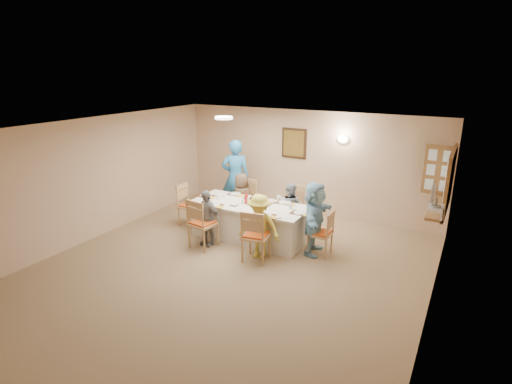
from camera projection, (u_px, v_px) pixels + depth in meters
The scene contains 49 objects.
ground at pixel (228, 271), 7.06m from camera, with size 7.00×7.00×0.00m, color brown.
room_walls at pixel (226, 189), 6.61m from camera, with size 7.00×7.00×7.00m.
wall_picture at pixel (294, 143), 9.59m from camera, with size 0.62×0.05×0.72m.
wall_sconce at pixel (343, 139), 8.95m from camera, with size 0.26×0.09×0.18m, color white.
ceiling_light at pixel (224, 118), 8.04m from camera, with size 0.36×0.36×0.05m, color white.
serving_hatch at pixel (450, 181), 7.13m from camera, with size 0.06×1.50×1.15m, color olive.
hatch_sill at pixel (438, 208), 7.34m from camera, with size 0.30×1.50×0.05m, color olive.
shutter_door at pixel (438, 170), 7.89m from camera, with size 0.55×0.04×1.00m, color olive.
fan_shelf at pixel (436, 208), 6.07m from camera, with size 0.22×0.36×0.03m, color white.
desk_fan at pixel (435, 198), 6.04m from camera, with size 0.30×0.30×0.28m, color #A5A5A8, non-canonical shape.
dining_table at pixel (250, 221), 8.31m from camera, with size 2.42×1.03×0.76m, color silver.
chair_back_left at pixel (244, 201), 9.22m from camera, with size 0.47×0.47×0.98m, color tan, non-canonical shape.
chair_back_right at pixel (292, 209), 8.66m from camera, with size 0.48×0.48×1.01m, color tan, non-canonical shape.
chair_front_left at pixel (203, 222), 7.88m from camera, with size 0.49×0.49×1.03m, color tan, non-canonical shape.
chair_front_right at pixel (256, 235), 7.32m from camera, with size 0.49×0.49×1.01m, color tan, non-canonical shape.
chair_left_end at pixel (190, 205), 9.00m from camera, with size 0.46×0.46×0.95m, color tan, non-canonical shape.
chair_right_end at pixel (320, 232), 7.57m from camera, with size 0.43×0.43×0.90m, color tan, non-canonical shape.
diner_back_left at pixel (242, 199), 9.09m from camera, with size 0.64×0.48×1.17m, color brown.
diner_back_right at pixel (290, 208), 8.54m from camera, with size 0.56×0.44×1.12m, color gray.
diner_front_left at pixel (207, 218), 7.96m from camera, with size 0.70×0.36×1.15m, color gray.
diner_front_right at pixel (259, 227), 7.39m from camera, with size 0.85×0.54×1.25m, color gold.
diner_right_end at pixel (314, 218), 7.55m from camera, with size 0.60×1.37×1.43m, color #8BC1DE.
caregiver at pixel (236, 177), 9.59m from camera, with size 0.80×0.72×1.83m, color #2D7ABD.
placemat_fl at pixel (214, 205), 8.12m from camera, with size 0.37×0.28×0.01m, color #472B19.
plate_fl at pixel (214, 205), 8.12m from camera, with size 0.25×0.25×0.02m, color white.
napkin_fl at pixel (220, 207), 7.99m from camera, with size 0.14×0.14×0.01m, color gold.
placemat_fr at pixel (266, 215), 7.56m from camera, with size 0.36×0.27×0.01m, color #472B19.
plate_fr at pixel (266, 215), 7.56m from camera, with size 0.23×0.23×0.01m, color white.
napkin_fr at pixel (273, 217), 7.44m from camera, with size 0.14×0.14×0.01m, color gold.
placemat_bl at pixel (236, 194), 8.82m from camera, with size 0.34×0.25×0.01m, color #472B19.
plate_bl at pixel (235, 194), 8.82m from camera, with size 0.24×0.24×0.01m, color white.
napkin_bl at pixel (241, 196), 8.69m from camera, with size 0.14×0.14×0.01m, color gold.
placemat_br at pixel (285, 203), 8.26m from camera, with size 0.35×0.26×0.01m, color #472B19.
plate_br at pixel (285, 202), 8.26m from camera, with size 0.26×0.26×0.02m, color white.
napkin_br at pixel (292, 204), 8.14m from camera, with size 0.14×0.14×0.01m, color gold.
placemat_le at pixel (206, 196), 8.70m from camera, with size 0.36×0.27×0.01m, color #472B19.
plate_le at pixel (206, 195), 8.70m from camera, with size 0.24×0.24×0.02m, color white.
napkin_le at pixel (211, 197), 8.57m from camera, with size 0.13×0.13×0.01m, color gold.
placemat_re at pixel (300, 213), 7.67m from camera, with size 0.36×0.27×0.01m, color #472B19.
plate_re at pixel (300, 213), 7.67m from camera, with size 0.24×0.24×0.02m, color white.
napkin_re at pixel (308, 215), 7.55m from camera, with size 0.14×0.14×0.01m, color gold.
teacup_a at pixel (209, 201), 8.28m from camera, with size 0.12×0.12×0.08m, color white.
teacup_b at pixel (279, 198), 8.43m from camera, with size 0.12×0.12×0.09m, color white.
bowl_a at pixel (234, 204), 8.11m from camera, with size 0.21×0.21×0.05m, color white.
bowl_b at pixel (270, 201), 8.26m from camera, with size 0.21×0.21×0.06m, color white.
condiment_ketchup at pixel (246, 198), 8.19m from camera, with size 0.10×0.10×0.24m, color red.
condiment_brown at pixel (253, 199), 8.20m from camera, with size 0.10×0.10×0.20m, color #3E2B10.
condiment_malt at pixel (253, 201), 8.13m from camera, with size 0.14×0.14×0.14m, color #3E2B10.
drinking_glass at pixel (244, 200), 8.29m from camera, with size 0.07×0.07×0.11m, color silver.
Camera 1 is at (3.51, -5.29, 3.44)m, focal length 28.00 mm.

